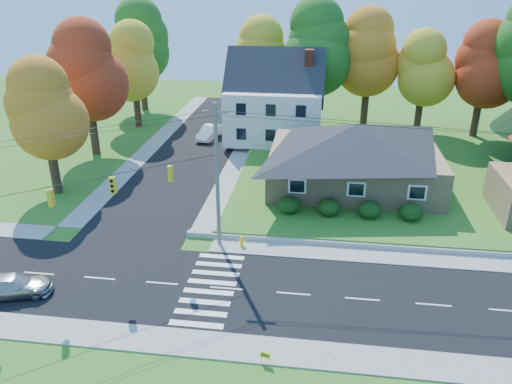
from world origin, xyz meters
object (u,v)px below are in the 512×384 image
fire_hydrant (242,242)px  silver_sedan (13,285)px  ranch_house (354,154)px  white_car (210,132)px

fire_hydrant → silver_sedan: bearing=-149.1°
silver_sedan → fire_hydrant: (12.30, 7.36, -0.28)m
ranch_house → silver_sedan: (-20.21, -18.29, -2.61)m
ranch_house → fire_hydrant: size_ratio=18.78×
ranch_house → silver_sedan: 27.38m
silver_sedan → fire_hydrant: bearing=-75.5°
ranch_house → fire_hydrant: 13.79m
white_car → fire_hydrant: white_car is taller
ranch_house → fire_hydrant: bearing=-125.9°
white_car → fire_hydrant: (7.45, -23.29, -0.39)m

